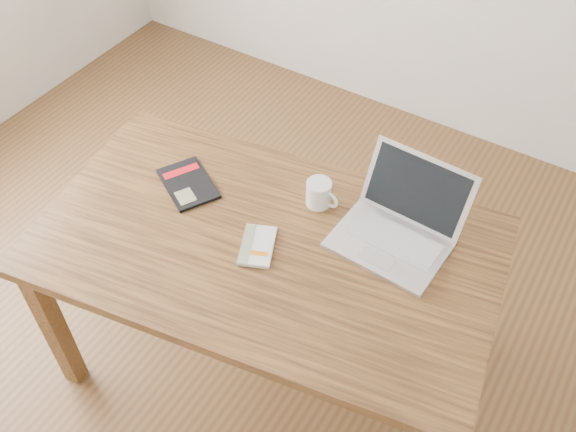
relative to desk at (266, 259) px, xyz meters
The scene contains 6 objects.
room 0.76m from the desk, 142.75° to the right, with size 4.04×4.04×2.70m.
desk is the anchor object (origin of this frame).
white_guidebook 0.10m from the desk, 107.34° to the right, with size 0.17×0.20×0.02m.
black_guidebook 0.41m from the desk, 168.41° to the left, with size 0.28×0.25×0.01m.
laptop 0.46m from the desk, 35.48° to the left, with size 0.38×0.37×0.24m.
coffee_mug 0.29m from the desk, 76.35° to the left, with size 0.13×0.09×0.10m.
Camera 1 is at (0.96, -0.95, 2.36)m, focal length 40.00 mm.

